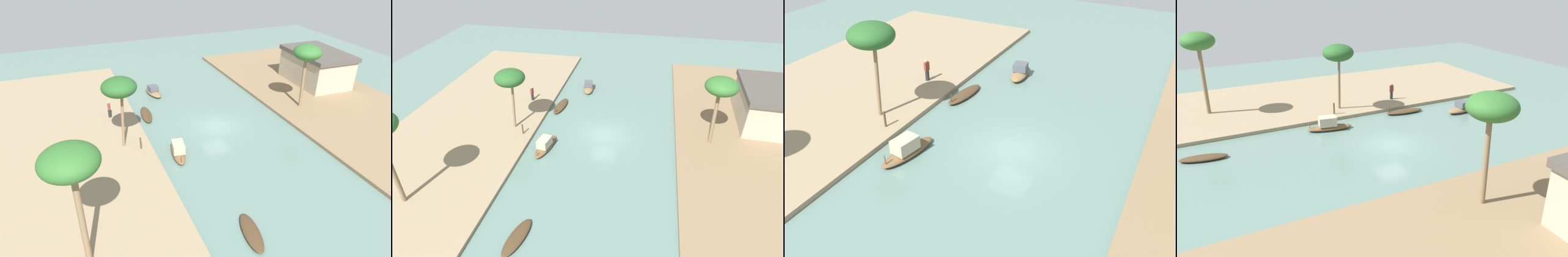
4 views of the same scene
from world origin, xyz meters
TOP-DOWN VIEW (x-y plane):
  - river_water at (0.00, 0.00)m, footprint 69.71×69.71m
  - riverbank_left at (0.00, -14.38)m, footprint 40.94×14.69m
  - riverbank_right at (0.00, 14.38)m, footprint 40.94×14.69m
  - sampan_midstream at (-4.74, -5.91)m, footprint 3.86×1.39m
  - sampan_downstream_large at (3.41, -5.18)m, footprint 4.07×1.73m
  - sampan_open_hull at (13.80, -3.87)m, footprint 3.58×1.65m
  - sampan_near_left_bank at (-10.01, -3.69)m, footprint 3.67×1.77m
  - person_on_near_bank at (-5.31, -9.55)m, footprint 0.44×0.38m
  - mooring_post at (1.78, -8.02)m, footprint 0.14×0.14m
  - palm_tree_left_near at (0.71, -9.18)m, footprint 2.94×2.94m
  - palm_tree_left_far at (12.36, -13.57)m, footprint 3.02×3.02m
  - palm_tree_right_tall at (-0.37, 10.13)m, footprint 2.89×2.89m

SIDE VIEW (x-z plane):
  - river_water at x=0.00m, z-range 0.00..0.00m
  - riverbank_left at x=0.00m, z-range 0.00..0.31m
  - riverbank_right at x=0.00m, z-range 0.00..0.31m
  - sampan_open_hull at x=13.80m, z-range 0.00..0.36m
  - sampan_midstream at x=-4.74m, z-range -0.25..0.62m
  - sampan_near_left_bank at x=-10.01m, z-range -0.17..0.94m
  - sampan_downstream_large at x=3.41m, z-range -0.16..1.07m
  - mooring_post at x=1.78m, z-range 0.31..1.39m
  - person_on_near_bank at x=-5.31m, z-range 0.24..1.96m
  - palm_tree_left_near at x=0.71m, z-range 2.61..8.95m
  - palm_tree_right_tall at x=-0.37m, z-range 2.76..9.54m
  - palm_tree_left_far at x=12.36m, z-range 3.13..10.80m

